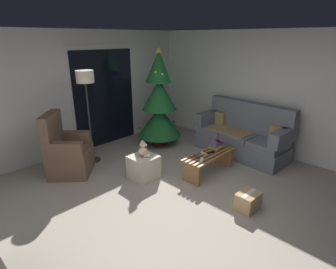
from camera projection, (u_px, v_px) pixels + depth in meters
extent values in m
plane|color=#9E9384|center=(183.00, 207.00, 3.95)|extent=(7.00, 7.00, 0.00)
cube|color=silver|center=(72.00, 94.00, 5.53)|extent=(5.72, 0.12, 2.50)
cube|color=silver|center=(277.00, 94.00, 5.44)|extent=(0.12, 6.00, 2.50)
cube|color=silver|center=(105.00, 96.00, 6.01)|extent=(1.60, 0.02, 2.20)
cube|color=black|center=(105.00, 99.00, 6.02)|extent=(1.50, 0.02, 2.10)
cube|color=slate|center=(240.00, 147.00, 5.66)|extent=(0.87, 1.94, 0.34)
cube|color=slate|center=(268.00, 145.00, 5.14)|extent=(0.71, 0.64, 0.14)
cube|color=slate|center=(240.00, 136.00, 5.57)|extent=(0.71, 0.64, 0.14)
cube|color=slate|center=(216.00, 129.00, 6.00)|extent=(0.71, 0.64, 0.14)
cube|color=slate|center=(250.00, 116.00, 5.64)|extent=(0.31, 1.91, 0.60)
cube|color=slate|center=(283.00, 138.00, 4.91)|extent=(0.77, 0.24, 0.28)
cube|color=slate|center=(209.00, 118.00, 6.11)|extent=(0.77, 0.24, 0.28)
cube|color=#997F51|center=(230.00, 130.00, 5.70)|extent=(0.65, 0.93, 0.02)
cube|color=#997F51|center=(278.00, 133.00, 5.12)|extent=(0.14, 0.33, 0.28)
cube|color=#997F51|center=(219.00, 118.00, 6.09)|extent=(0.14, 0.33, 0.28)
cube|color=olive|center=(217.00, 158.00, 4.69)|extent=(1.10, 0.05, 0.04)
cube|color=olive|center=(213.00, 156.00, 4.75)|extent=(1.10, 0.05, 0.04)
cube|color=olive|center=(209.00, 155.00, 4.81)|extent=(1.10, 0.05, 0.04)
cube|color=olive|center=(205.00, 153.00, 4.86)|extent=(1.10, 0.05, 0.04)
cube|color=olive|center=(201.00, 152.00, 4.92)|extent=(1.10, 0.05, 0.04)
cube|color=olive|center=(191.00, 174.00, 4.54)|extent=(0.05, 0.36, 0.35)
cube|color=olive|center=(224.00, 156.00, 5.20)|extent=(0.05, 0.36, 0.35)
cube|color=#ADADB2|center=(204.00, 153.00, 4.80)|extent=(0.07, 0.16, 0.02)
cube|color=#333338|center=(197.00, 157.00, 4.67)|extent=(0.11, 0.16, 0.02)
cube|color=black|center=(211.00, 152.00, 4.84)|extent=(0.16, 0.09, 0.02)
cube|color=silver|center=(202.00, 160.00, 4.54)|extent=(0.16, 0.12, 0.02)
cube|color=#4C4C51|center=(216.00, 148.00, 5.03)|extent=(0.24, 0.18, 0.03)
cube|color=#B79333|center=(216.00, 146.00, 5.01)|extent=(0.26, 0.22, 0.04)
cube|color=#4C4C51|center=(216.00, 145.00, 5.00)|extent=(0.27, 0.19, 0.04)
cube|color=#6B3D7A|center=(216.00, 142.00, 4.99)|extent=(0.23, 0.16, 0.04)
cube|color=black|center=(218.00, 141.00, 4.98)|extent=(0.14, 0.16, 0.01)
cylinder|color=#4C1E19|center=(160.00, 142.00, 6.26)|extent=(0.36, 0.36, 0.10)
cylinder|color=brown|center=(160.00, 137.00, 6.23)|extent=(0.08, 0.08, 0.12)
cone|color=#195628|center=(159.00, 121.00, 6.09)|extent=(0.98, 0.98, 0.67)
cone|color=#195628|center=(159.00, 95.00, 5.88)|extent=(0.77, 0.77, 0.67)
cone|color=#195628|center=(159.00, 66.00, 5.68)|extent=(0.57, 0.57, 0.67)
sphere|color=#1E8C33|center=(139.00, 128.00, 6.04)|extent=(0.06, 0.06, 0.06)
sphere|color=#1E8C33|center=(174.00, 122.00, 6.43)|extent=(0.06, 0.06, 0.06)
sphere|color=gold|center=(169.00, 80.00, 5.71)|extent=(0.06, 0.06, 0.06)
sphere|color=gold|center=(156.00, 72.00, 5.56)|extent=(0.06, 0.06, 0.06)
sphere|color=#1E8C33|center=(163.00, 66.00, 5.80)|extent=(0.06, 0.06, 0.06)
sphere|color=#1E8C33|center=(165.00, 110.00, 5.66)|extent=(0.06, 0.06, 0.06)
sphere|color=white|center=(162.00, 93.00, 6.17)|extent=(0.06, 0.06, 0.06)
sphere|color=white|center=(162.00, 74.00, 5.56)|extent=(0.06, 0.06, 0.06)
sphere|color=blue|center=(162.00, 115.00, 6.48)|extent=(0.06, 0.06, 0.06)
cone|color=#EAD14C|center=(159.00, 50.00, 5.56)|extent=(0.14, 0.14, 0.12)
cube|color=brown|center=(72.00, 165.00, 4.88)|extent=(0.96, 0.96, 0.31)
cube|color=brown|center=(70.00, 153.00, 4.80)|extent=(0.96, 0.96, 0.18)
cube|color=brown|center=(51.00, 132.00, 4.64)|extent=(0.58, 0.60, 0.64)
cube|color=brown|center=(74.00, 137.00, 4.99)|extent=(0.52, 0.50, 0.22)
cube|color=brown|center=(65.00, 149.00, 4.46)|extent=(0.52, 0.50, 0.22)
cylinder|color=#2D2D30|center=(94.00, 160.00, 5.43)|extent=(0.28, 0.28, 0.02)
cylinder|color=#2D2D30|center=(90.00, 123.00, 5.16)|extent=(0.03, 0.03, 1.55)
cylinder|color=beige|center=(85.00, 77.00, 4.86)|extent=(0.32, 0.32, 0.22)
cube|color=beige|center=(144.00, 167.00, 4.70)|extent=(0.44, 0.44, 0.41)
cylinder|color=beige|center=(146.00, 153.00, 4.67)|extent=(0.13, 0.12, 0.06)
cylinder|color=beige|center=(147.00, 156.00, 4.58)|extent=(0.13, 0.12, 0.06)
sphere|color=beige|center=(143.00, 151.00, 4.60)|extent=(0.15, 0.15, 0.15)
sphere|color=beige|center=(143.00, 144.00, 4.56)|extent=(0.11, 0.11, 0.11)
sphere|color=#F4E5C1|center=(146.00, 145.00, 4.57)|extent=(0.04, 0.04, 0.04)
sphere|color=beige|center=(143.00, 141.00, 4.57)|extent=(0.04, 0.04, 0.04)
sphere|color=beige|center=(143.00, 143.00, 4.50)|extent=(0.04, 0.04, 0.04)
sphere|color=beige|center=(144.00, 149.00, 4.66)|extent=(0.06, 0.06, 0.06)
sphere|color=beige|center=(144.00, 152.00, 4.53)|extent=(0.06, 0.06, 0.06)
cylinder|color=tan|center=(142.00, 154.00, 5.64)|extent=(0.13, 0.11, 0.06)
cylinder|color=tan|center=(147.00, 155.00, 5.63)|extent=(0.13, 0.11, 0.06)
sphere|color=tan|center=(144.00, 153.00, 5.56)|extent=(0.15, 0.15, 0.15)
sphere|color=tan|center=(143.00, 147.00, 5.52)|extent=(0.11, 0.11, 0.11)
sphere|color=tan|center=(144.00, 147.00, 5.56)|extent=(0.04, 0.04, 0.04)
sphere|color=tan|center=(141.00, 145.00, 5.51)|extent=(0.04, 0.04, 0.04)
sphere|color=tan|center=(145.00, 145.00, 5.49)|extent=(0.04, 0.04, 0.04)
sphere|color=tan|center=(140.00, 151.00, 5.58)|extent=(0.06, 0.06, 0.06)
sphere|color=tan|center=(147.00, 152.00, 5.56)|extent=(0.06, 0.06, 0.06)
cube|color=tan|center=(248.00, 201.00, 3.87)|extent=(0.36, 0.27, 0.25)
cube|color=beige|center=(249.00, 193.00, 3.83)|extent=(0.32, 0.07, 0.00)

